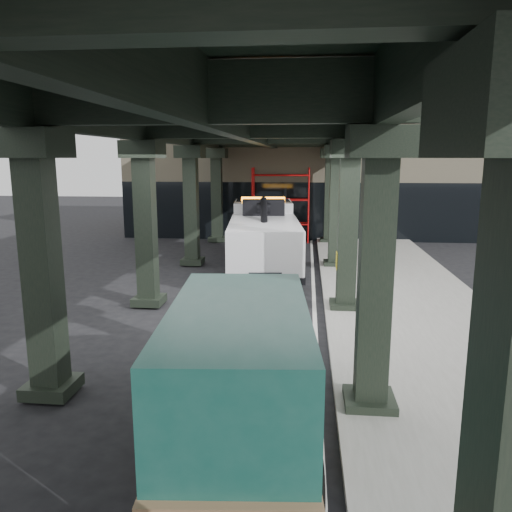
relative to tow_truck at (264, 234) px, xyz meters
The scene contains 8 objects.
ground 7.70m from the tow_truck, 87.57° to the right, with size 90.00×90.00×0.00m, color black.
sidewalk 7.48m from the tow_truck, 49.04° to the right, with size 5.00×40.00×0.15m, color gray.
lane_stripe 6.08m from the tow_truck, 70.00° to the right, with size 0.12×38.00×0.01m, color silver.
viaduct 6.85m from the tow_truck, 90.82° to the right, with size 7.40×32.00×6.40m.
building 12.92m from the tow_truck, 79.44° to the left, with size 22.00×10.00×8.00m, color #C6B793.
scaffolding 7.13m from the tow_truck, 87.41° to the left, with size 3.08×0.88×4.00m.
tow_truck is the anchor object (origin of this frame).
towed_van 12.61m from the tow_truck, 86.74° to the right, with size 2.67×5.83×2.30m.
Camera 1 is at (1.41, -12.47, 4.50)m, focal length 35.00 mm.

